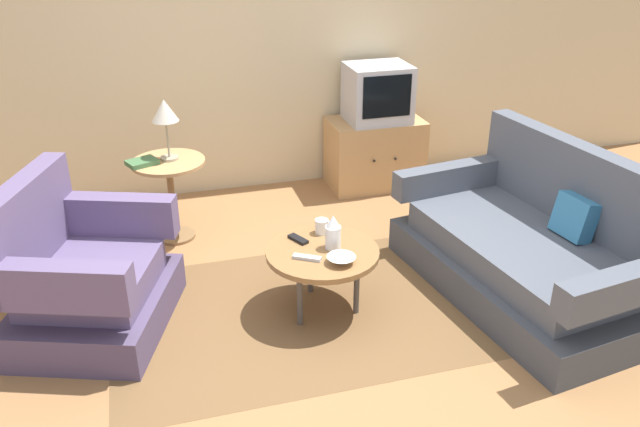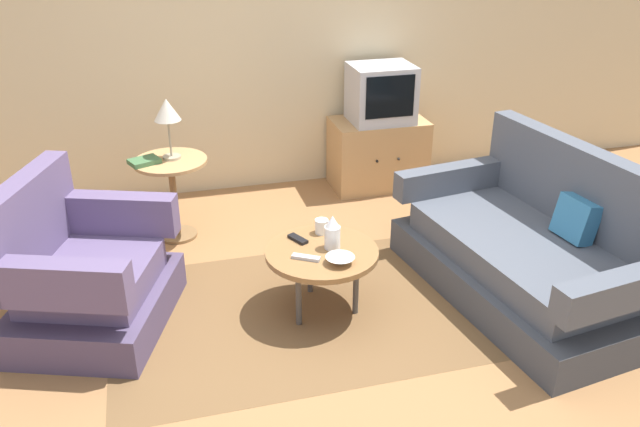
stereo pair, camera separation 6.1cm
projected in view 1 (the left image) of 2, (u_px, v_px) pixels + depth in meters
ground_plane at (314, 323)px, 4.02m from camera, size 16.00×16.00×0.00m
back_wall at (240, 33)px, 5.39m from camera, size 9.00×0.12×2.70m
area_rug at (322, 308)px, 4.16m from camera, size 2.61×1.56×0.00m
armchair at (83, 280)px, 3.86m from camera, size 1.10×1.21×0.94m
couch at (532, 251)px, 4.23m from camera, size 1.20×1.88×0.96m
coffee_table at (322, 255)px, 3.99m from camera, size 0.70×0.70×0.43m
side_table at (170, 183)px, 4.83m from camera, size 0.54×0.54×0.63m
tv_stand at (374, 153)px, 5.82m from camera, size 0.82×0.51×0.61m
television at (378, 93)px, 5.56m from camera, size 0.53×0.44×0.49m
table_lamp at (165, 113)px, 4.63m from camera, size 0.19×0.19×0.45m
vase at (333, 233)px, 3.96m from camera, size 0.10×0.10×0.22m
mug at (322, 226)px, 4.16m from camera, size 0.14×0.09×0.09m
bowl at (341, 260)px, 3.83m from camera, size 0.17×0.17×0.04m
tv_remote_dark at (298, 239)px, 4.08m from camera, size 0.11×0.15×0.02m
tv_remote_silver at (307, 258)px, 3.87m from camera, size 0.17×0.13×0.02m
book at (142, 162)px, 4.68m from camera, size 0.25×0.22×0.04m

